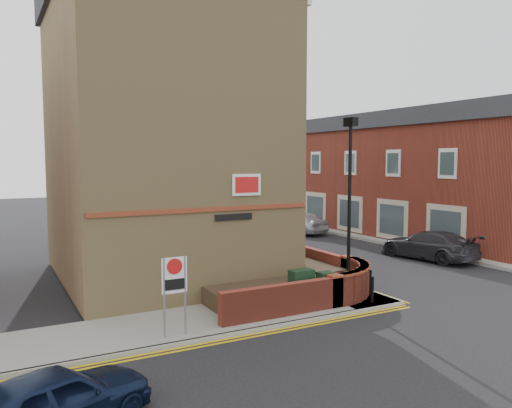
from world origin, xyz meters
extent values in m
plane|color=black|center=(0.00, 0.00, 0.00)|extent=(120.00, 120.00, 0.00)
cube|color=gray|center=(-3.50, 1.50, 0.06)|extent=(13.00, 3.00, 0.12)
cube|color=gray|center=(2.00, 16.00, 0.06)|extent=(2.00, 32.00, 0.12)
cube|color=gray|center=(13.00, 13.00, 0.06)|extent=(4.00, 40.00, 0.12)
cube|color=gray|center=(-3.50, 0.00, 0.06)|extent=(13.00, 0.15, 0.12)
cube|color=gray|center=(3.00, 16.00, 0.06)|extent=(0.15, 32.00, 0.12)
cube|color=gray|center=(11.00, 13.00, 0.06)|extent=(0.15, 40.00, 0.12)
cube|color=gold|center=(-3.50, -0.25, 0.01)|extent=(13.00, 0.28, 0.01)
cube|color=gold|center=(3.25, 16.00, 0.01)|extent=(0.28, 32.00, 0.01)
cube|color=tan|center=(-3.00, 8.00, 5.62)|extent=(8.00, 10.00, 11.00)
cube|color=maroon|center=(-3.00, 2.97, 3.32)|extent=(7.80, 0.06, 0.15)
cube|color=white|center=(-1.50, 2.96, 4.12)|extent=(1.10, 0.05, 0.75)
cube|color=black|center=(-2.00, 2.96, 3.02)|extent=(1.40, 0.04, 0.22)
cylinder|color=black|center=(1.60, 1.20, 3.12)|extent=(0.12, 0.12, 6.00)
cylinder|color=black|center=(1.60, 1.20, 0.52)|extent=(0.20, 0.20, 0.80)
cube|color=black|center=(1.60, 1.20, 6.27)|extent=(0.25, 0.50, 0.30)
cube|color=black|center=(-0.30, 1.30, 0.72)|extent=(0.80, 0.45, 1.20)
cube|color=black|center=(0.50, 1.00, 0.67)|extent=(0.55, 0.40, 1.10)
cylinder|color=black|center=(2.00, 0.40, 0.57)|extent=(0.11, 0.11, 0.90)
cylinder|color=black|center=(2.60, 1.20, 0.57)|extent=(0.11, 0.11, 0.90)
cylinder|color=slate|center=(-5.30, 0.50, 1.22)|extent=(0.06, 0.06, 2.20)
cylinder|color=slate|center=(-4.70, 0.50, 1.22)|extent=(0.06, 0.06, 2.20)
cube|color=white|center=(-5.00, 0.50, 1.82)|extent=(0.72, 0.04, 1.00)
cylinder|color=red|center=(-5.00, 0.47, 2.07)|extent=(0.44, 0.02, 0.44)
cube|color=maroon|center=(14.50, 17.00, 3.50)|extent=(5.00, 30.00, 7.00)
cube|color=#25272C|center=(14.50, 17.00, 7.50)|extent=(5.40, 30.40, 1.00)
cube|color=#BBB09A|center=(14.50, 38.00, 3.50)|extent=(5.00, 12.00, 7.00)
cube|color=#25272C|center=(14.50, 38.00, 7.50)|extent=(5.40, 12.40, 1.00)
cylinder|color=#382B1E|center=(2.00, 14.00, 2.40)|extent=(0.24, 0.24, 4.55)
sphere|color=#22551C|center=(2.00, 14.00, 5.00)|extent=(3.64, 3.64, 3.64)
sphere|color=#22551C|center=(2.40, 13.70, 4.15)|extent=(2.60, 2.60, 2.60)
sphere|color=#22551C|center=(1.70, 14.40, 4.54)|extent=(2.86, 2.86, 2.86)
cylinder|color=#382B1E|center=(2.00, 22.00, 2.64)|extent=(0.24, 0.24, 5.04)
sphere|color=#22551C|center=(2.00, 22.00, 5.52)|extent=(4.03, 4.03, 4.03)
sphere|color=#22551C|center=(2.40, 21.70, 4.58)|extent=(2.88, 2.88, 2.88)
sphere|color=#22551C|center=(1.70, 22.40, 5.02)|extent=(3.17, 3.17, 3.17)
cylinder|color=#382B1E|center=(2.00, 30.00, 2.50)|extent=(0.24, 0.24, 4.76)
sphere|color=#22551C|center=(2.00, 30.00, 5.22)|extent=(3.81, 3.81, 3.81)
sphere|color=#22551C|center=(2.40, 29.70, 4.34)|extent=(2.72, 2.72, 2.72)
sphere|color=#22551C|center=(1.70, 30.40, 4.74)|extent=(2.99, 2.99, 2.99)
cylinder|color=black|center=(2.40, 25.00, 1.72)|extent=(0.10, 0.10, 3.20)
imported|color=black|center=(2.40, 25.00, 3.82)|extent=(0.20, 0.16, 1.00)
imported|color=black|center=(-8.49, -3.00, 0.62)|extent=(3.90, 2.72, 1.23)
imported|color=#B5B8BE|center=(3.60, 12.46, 0.75)|extent=(3.10, 4.81, 1.50)
imported|color=maroon|center=(5.00, 21.88, 0.59)|extent=(2.11, 4.31, 1.18)
imported|color=#2C2B30|center=(9.99, 5.29, 0.73)|extent=(2.69, 5.24, 1.46)
imported|color=#B8B9C0|center=(9.07, 16.02, 0.79)|extent=(2.77, 4.91, 1.57)
camera|label=1|loc=(-9.40, -12.41, 4.96)|focal=35.00mm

